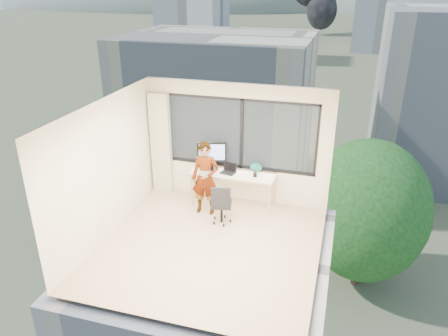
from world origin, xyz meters
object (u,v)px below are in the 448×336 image
at_px(handbag, 256,167).
at_px(desk, 233,189).
at_px(chair, 222,203).
at_px(monitor, 212,156).
at_px(person, 205,178).
at_px(game_console, 207,164).
at_px(laptop, 228,169).

bearing_deg(handbag, desk, -158.38).
height_order(chair, monitor, monitor).
height_order(person, game_console, person).
bearing_deg(chair, handbag, 52.44).
relative_size(person, laptop, 4.88).
distance_m(monitor, handbag, 0.97).
height_order(desk, handbag, handbag).
distance_m(desk, handbag, 0.69).
bearing_deg(person, chair, -40.51).
bearing_deg(person, handbag, 31.87).
distance_m(desk, laptop, 0.48).
distance_m(monitor, game_console, 0.34).
relative_size(chair, game_console, 2.83).
xyz_separation_m(desk, game_console, (-0.65, 0.19, 0.41)).
bearing_deg(handbag, game_console, 177.70).
bearing_deg(desk, handbag, 24.84).
bearing_deg(laptop, desk, 29.78).
xyz_separation_m(chair, handbag, (0.47, 0.99, 0.41)).
height_order(person, laptop, person).
height_order(monitor, laptop, monitor).
xyz_separation_m(chair, person, (-0.44, 0.31, 0.34)).
height_order(monitor, game_console, monitor).
bearing_deg(laptop, game_console, 171.71).
bearing_deg(desk, monitor, 171.19).
bearing_deg(monitor, chair, -78.12).
xyz_separation_m(desk, laptop, (-0.10, -0.03, 0.47)).
bearing_deg(game_console, desk, -9.26).
height_order(person, monitor, person).
relative_size(game_console, handbag, 1.17).
xyz_separation_m(monitor, laptop, (0.38, -0.10, -0.21)).
xyz_separation_m(person, game_console, (-0.19, 0.66, 0.01)).
distance_m(chair, laptop, 0.86).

